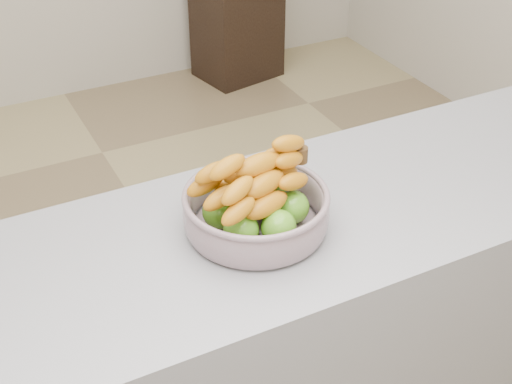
# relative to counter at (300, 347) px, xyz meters

# --- Properties ---
(ground) EXTENTS (4.00, 4.00, 0.00)m
(ground) POSITION_rel_counter_xyz_m (0.00, 0.78, -0.45)
(ground) COLOR #98885D
(ground) RESTS_ON ground
(counter) EXTENTS (2.00, 0.60, 0.90)m
(counter) POSITION_rel_counter_xyz_m (0.00, 0.00, 0.00)
(counter) COLOR gray
(counter) RESTS_ON ground
(cabinet) EXTENTS (0.52, 0.44, 0.82)m
(cabinet) POSITION_rel_counter_xyz_m (1.04, 2.56, -0.04)
(cabinet) COLOR black
(cabinet) RESTS_ON ground
(fruit_bowl) EXTENTS (0.33, 0.33, 0.19)m
(fruit_bowl) POSITION_rel_counter_xyz_m (-0.14, -0.00, 0.51)
(fruit_bowl) COLOR #A0B3C0
(fruit_bowl) RESTS_ON counter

